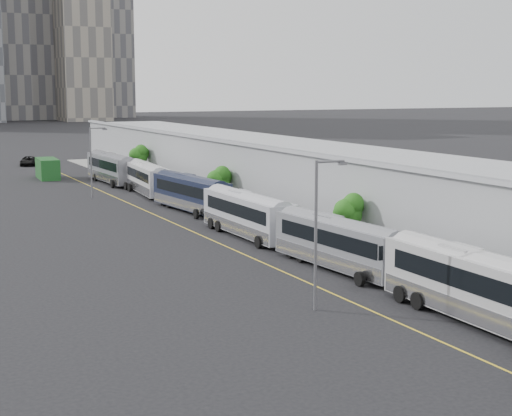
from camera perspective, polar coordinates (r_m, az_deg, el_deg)
sidewalk at (r=64.39m, az=7.88°, el=-2.57°), size 10.00×170.00×0.12m
lane_line at (r=59.27m, az=-0.59°, el=-3.51°), size 0.12×160.00×0.02m
depot at (r=66.11m, az=10.82°, el=0.69°), size 12.45×160.40×7.20m
bus_2 at (r=44.08m, az=15.88°, el=-5.95°), size 3.00×13.51×3.94m
bus_3 at (r=54.90m, az=6.05°, el=-2.91°), size 3.49×12.74×3.68m
bus_4 at (r=66.58m, az=-0.59°, el=-0.76°), size 2.91×13.05×3.81m
bus_5 at (r=80.58m, az=-4.75°, el=0.86°), size 3.78×13.00×3.75m
bus_6 at (r=94.35m, az=-7.87°, el=1.95°), size 3.62×12.88×3.71m
bus_7 at (r=106.10m, az=-10.43°, el=2.69°), size 3.22×13.70×3.98m
tree_2 at (r=59.89m, az=6.68°, el=-0.14°), size 2.26×2.26×4.55m
tree_3 at (r=81.36m, az=-2.75°, el=2.14°), size 2.44×2.44×4.49m
tree_4 at (r=106.40m, az=-8.55°, el=3.86°), size 2.43×2.43×4.95m
street_lamp_near at (r=44.31m, az=4.59°, el=-1.17°), size 2.04×0.22×8.59m
street_lamp_far at (r=91.68m, az=-11.79°, el=3.64°), size 2.04×0.22×8.13m
shipping_container at (r=113.28m, az=-14.91°, el=2.78°), size 2.94×6.51×2.82m
suv at (r=133.59m, az=-16.20°, el=3.31°), size 3.79×5.86×1.50m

